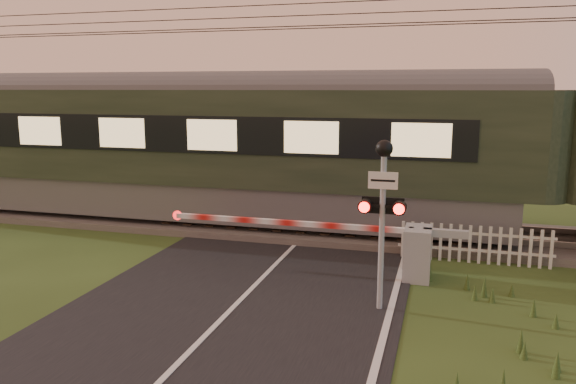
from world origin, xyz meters
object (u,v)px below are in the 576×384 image
(train, at_px, (561,155))
(boom_gate, at_px, (403,249))
(picket_fence, at_px, (475,244))
(crossing_signal, at_px, (383,195))

(train, xyz_separation_m, boom_gate, (-3.46, -3.33, -1.70))
(boom_gate, height_order, picket_fence, boom_gate)
(crossing_signal, xyz_separation_m, picket_fence, (1.75, 3.32, -1.66))
(boom_gate, distance_m, picket_fence, 2.08)
(train, height_order, boom_gate, train)
(train, bearing_deg, crossing_signal, -125.46)
(boom_gate, relative_size, crossing_signal, 2.15)
(boom_gate, xyz_separation_m, picket_fence, (1.49, 1.43, -0.17))
(boom_gate, xyz_separation_m, crossing_signal, (-0.26, -1.88, 1.49))
(crossing_signal, bearing_deg, train, 54.54)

